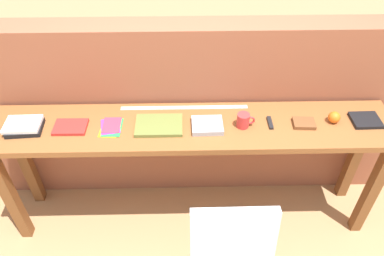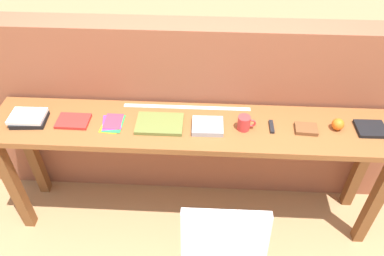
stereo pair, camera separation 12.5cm
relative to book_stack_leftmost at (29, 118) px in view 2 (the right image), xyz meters
name	(u,v)px [view 2 (the right image)]	position (x,y,z in m)	size (l,w,h in m)	color
ground_plane	(190,247)	(1.00, -0.28, -0.90)	(40.00, 40.00, 0.00)	tan
brick_wall_back	(195,114)	(1.00, 0.36, -0.22)	(6.00, 0.20, 1.38)	#935138
sideboard	(192,142)	(1.00, 0.02, -0.16)	(2.50, 0.44, 0.88)	brown
book_stack_leftmost	(29,118)	(0.00, 0.00, 0.00)	(0.22, 0.17, 0.05)	black
magazine_cycling	(73,121)	(0.27, 0.01, -0.02)	(0.20, 0.14, 0.02)	red
pamphlet_pile_colourful	(113,123)	(0.51, 0.01, -0.02)	(0.14, 0.18, 0.01)	yellow
book_open_centre	(160,124)	(0.80, 0.01, -0.01)	(0.28, 0.20, 0.02)	olive
book_grey_hardcover	(208,126)	(1.09, 0.00, -0.01)	(0.19, 0.16, 0.03)	#9E9EA3
mug	(244,123)	(1.31, 0.00, 0.02)	(0.11, 0.08, 0.09)	red
multitool_folded	(272,127)	(1.48, 0.02, -0.02)	(0.02, 0.11, 0.02)	black
leather_journal_brown	(306,129)	(1.68, 0.01, -0.01)	(0.13, 0.10, 0.02)	brown
sports_ball_small	(338,124)	(1.87, 0.03, 0.01)	(0.07, 0.07, 0.07)	orange
book_repair_rightmost	(371,129)	(2.07, 0.03, -0.01)	(0.17, 0.15, 0.02)	black
ruler_metal_back_edge	(187,107)	(0.96, 0.19, -0.02)	(0.81, 0.03, 0.00)	silver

